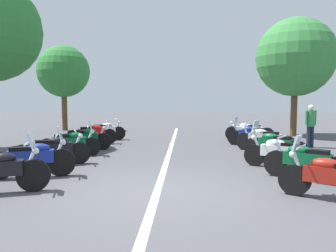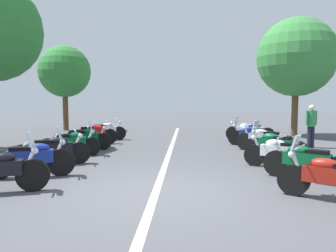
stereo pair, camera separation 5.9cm
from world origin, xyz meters
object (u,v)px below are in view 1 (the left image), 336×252
at_px(motorcycle_right_row_6, 249,131).
at_px(motorcycle_right_row_2, 281,152).
at_px(bystander_0, 311,123).
at_px(roadside_tree_2, 296,57).
at_px(motorcycle_left_row_4, 85,138).
at_px(motorcycle_right_row_0, 334,177).
at_px(motorcycle_left_row_5, 92,134).
at_px(motorcycle_left_row_6, 104,131).
at_px(roadside_tree_0, 64,72).
at_px(motorcycle_left_row_3, 70,143).
at_px(motorcycle_right_row_1, 306,161).
at_px(motorcycle_right_row_5, 252,135).
at_px(motorcycle_left_row_1, 32,158).
at_px(motorcycle_left_row_2, 52,150).
at_px(motorcycle_right_row_4, 264,139).
at_px(motorcycle_right_row_3, 274,144).

bearing_deg(motorcycle_right_row_6, motorcycle_right_row_2, 113.44).
relative_size(bystander_0, roadside_tree_2, 0.28).
xyz_separation_m(motorcycle_left_row_4, motorcycle_right_row_0, (-5.71, -6.47, 0.01)).
bearing_deg(motorcycle_left_row_5, motorcycle_left_row_6, 63.42).
distance_m(motorcycle_right_row_0, roadside_tree_0, 16.91).
height_order(motorcycle_left_row_3, motorcycle_right_row_1, motorcycle_left_row_3).
height_order(motorcycle_right_row_1, motorcycle_right_row_5, motorcycle_right_row_5).
distance_m(motorcycle_left_row_6, motorcycle_right_row_1, 9.57).
relative_size(motorcycle_left_row_1, motorcycle_right_row_2, 1.05).
relative_size(motorcycle_left_row_2, motorcycle_left_row_5, 1.01).
xyz_separation_m(motorcycle_right_row_1, motorcycle_right_row_6, (6.88, 0.00, 0.01)).
bearing_deg(motorcycle_left_row_1, motorcycle_right_row_2, -5.93).
relative_size(motorcycle_left_row_5, motorcycle_left_row_6, 1.06).
bearing_deg(roadside_tree_0, motorcycle_left_row_3, -158.12).
xyz_separation_m(motorcycle_left_row_4, roadside_tree_0, (7.51, 3.61, 3.09)).
distance_m(motorcycle_left_row_2, motorcycle_left_row_6, 5.68).
bearing_deg(roadside_tree_2, motorcycle_right_row_4, 152.55).
bearing_deg(roadside_tree_0, motorcycle_left_row_5, -150.05).
bearing_deg(motorcycle_right_row_6, motorcycle_left_row_1, 72.62).
bearing_deg(motorcycle_left_row_6, roadside_tree_0, 105.76).
bearing_deg(motorcycle_left_row_1, motorcycle_right_row_1, -17.34).
xyz_separation_m(motorcycle_left_row_3, motorcycle_right_row_1, (-2.81, -6.61, -0.00)).
xyz_separation_m(motorcycle_left_row_1, motorcycle_left_row_5, (5.75, 0.22, -0.02)).
distance_m(motorcycle_left_row_1, motorcycle_left_row_4, 4.23).
relative_size(motorcycle_right_row_1, motorcycle_right_row_4, 0.95).
bearing_deg(motorcycle_left_row_2, motorcycle_right_row_1, -34.83).
height_order(motorcycle_right_row_1, roadside_tree_0, roadside_tree_0).
relative_size(motorcycle_left_row_1, bystander_0, 1.20).
bearing_deg(motorcycle_left_row_3, motorcycle_right_row_3, -18.11).
xyz_separation_m(motorcycle_right_row_0, motorcycle_right_row_1, (1.58, -0.07, -0.00)).
relative_size(motorcycle_right_row_1, roadside_tree_0, 0.34).
height_order(motorcycle_right_row_1, motorcycle_right_row_3, motorcycle_right_row_3).
bearing_deg(motorcycle_right_row_6, motorcycle_right_row_5, 110.10).
bearing_deg(motorcycle_right_row_1, roadside_tree_2, -72.67).
bearing_deg(motorcycle_left_row_1, motorcycle_right_row_0, -31.22).
distance_m(motorcycle_left_row_2, motorcycle_left_row_4, 2.82).
bearing_deg(motorcycle_left_row_5, motorcycle_right_row_3, -43.21).
bearing_deg(motorcycle_left_row_6, motorcycle_right_row_3, -55.29).
height_order(motorcycle_left_row_3, motorcycle_right_row_3, motorcycle_right_row_3).
height_order(motorcycle_right_row_1, motorcycle_right_row_6, motorcycle_right_row_6).
bearing_deg(roadside_tree_0, motorcycle_left_row_2, -160.96).
relative_size(motorcycle_right_row_0, motorcycle_right_row_2, 0.96).
bearing_deg(motorcycle_right_row_0, motorcycle_left_row_1, 19.73).
distance_m(motorcycle_left_row_5, motorcycle_right_row_6, 6.82).
height_order(motorcycle_right_row_0, motorcycle_right_row_2, motorcycle_right_row_0).
relative_size(motorcycle_left_row_3, motorcycle_right_row_2, 1.03).
bearing_deg(roadside_tree_2, motorcycle_right_row_6, 131.30).
relative_size(motorcycle_right_row_0, roadside_tree_0, 0.36).
bearing_deg(motorcycle_right_row_4, motorcycle_right_row_2, 121.67).
xyz_separation_m(motorcycle_right_row_3, motorcycle_right_row_6, (4.16, -0.00, -0.00)).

